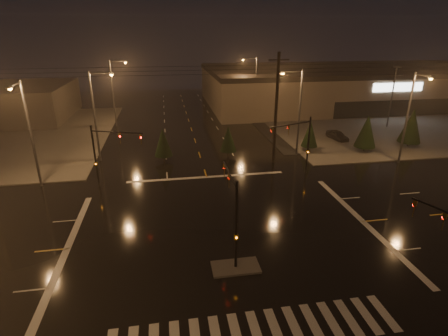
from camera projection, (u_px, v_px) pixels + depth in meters
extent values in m
plane|color=black|center=(225.00, 234.00, 25.65)|extent=(140.00, 140.00, 0.00)
cube|color=#494741|center=(372.00, 121.00, 57.85)|extent=(36.00, 36.00, 0.12)
cube|color=#494741|center=(236.00, 267.00, 21.95)|extent=(3.00, 1.60, 0.15)
cube|color=beige|center=(256.00, 330.00, 17.39)|extent=(15.00, 2.60, 0.01)
cube|color=beige|center=(207.00, 177.00, 35.75)|extent=(16.00, 0.50, 0.01)
cube|color=black|center=(407.00, 123.00, 56.81)|extent=(50.00, 24.00, 0.08)
cube|color=#736252|center=(354.00, 86.00, 72.07)|extent=(60.00, 28.00, 7.00)
cube|color=black|center=(356.00, 69.00, 70.86)|extent=(60.20, 28.20, 0.80)
cube|color=white|center=(398.00, 87.00, 58.50)|extent=(9.00, 0.20, 1.40)
cube|color=black|center=(394.00, 108.00, 59.86)|extent=(22.00, 0.15, 2.80)
cylinder|color=black|center=(236.00, 227.00, 20.89)|extent=(0.18, 0.18, 6.00)
cylinder|color=black|center=(230.00, 174.00, 22.04)|extent=(0.12, 4.50, 0.12)
imported|color=#594707|center=(224.00, 164.00, 23.92)|extent=(0.16, 0.20, 1.00)
cube|color=#594707|center=(236.00, 237.00, 21.14)|extent=(0.25, 0.18, 0.35)
cylinder|color=black|center=(308.00, 145.00, 35.84)|extent=(0.18, 0.18, 6.00)
cylinder|color=black|center=(291.00, 125.00, 33.77)|extent=(4.74, 1.82, 0.12)
imported|color=#594707|center=(272.00, 128.00, 32.76)|extent=(0.24, 0.22, 1.00)
cube|color=#594707|center=(308.00, 152.00, 36.09)|extent=(0.25, 0.18, 0.35)
cylinder|color=black|center=(95.00, 157.00, 32.56)|extent=(0.18, 0.18, 6.00)
cylinder|color=black|center=(117.00, 132.00, 31.23)|extent=(4.74, 1.82, 0.12)
imported|color=#594707|center=(141.00, 134.00, 30.87)|extent=(0.24, 0.22, 1.00)
cube|color=#594707|center=(96.00, 164.00, 32.81)|extent=(0.25, 0.18, 0.35)
imported|color=#594707|center=(415.00, 200.00, 18.74)|extent=(0.22, 0.24, 1.00)
cylinder|color=#38383A|center=(95.00, 118.00, 38.56)|extent=(0.24, 0.24, 10.00)
cylinder|color=#38383A|center=(101.00, 73.00, 36.99)|extent=(2.40, 0.14, 0.14)
cube|color=#38383A|center=(111.00, 73.00, 37.18)|extent=(0.70, 0.30, 0.18)
sphere|color=orange|center=(111.00, 75.00, 37.23)|extent=(0.32, 0.32, 0.32)
cylinder|color=#38383A|center=(113.00, 94.00, 53.24)|extent=(0.24, 0.24, 10.00)
cylinder|color=#38383A|center=(118.00, 61.00, 51.68)|extent=(2.40, 0.14, 0.14)
cube|color=#38383A|center=(125.00, 61.00, 51.87)|extent=(0.70, 0.30, 0.18)
sphere|color=orange|center=(125.00, 62.00, 51.92)|extent=(0.32, 0.32, 0.32)
cylinder|color=#38383A|center=(299.00, 114.00, 40.31)|extent=(0.24, 0.24, 10.00)
cylinder|color=#38383A|center=(292.00, 71.00, 38.37)|extent=(2.40, 0.14, 0.14)
cube|color=#38383A|center=(283.00, 72.00, 38.22)|extent=(0.70, 0.30, 0.18)
sphere|color=orange|center=(283.00, 73.00, 38.27)|extent=(0.32, 0.32, 0.32)
cylinder|color=#38383A|center=(256.00, 88.00, 58.67)|extent=(0.24, 0.24, 10.00)
cylinder|color=#38383A|center=(250.00, 59.00, 56.73)|extent=(2.40, 0.14, 0.14)
cube|color=#38383A|center=(243.00, 59.00, 56.58)|extent=(0.70, 0.30, 0.18)
sphere|color=orange|center=(243.00, 60.00, 56.63)|extent=(0.32, 0.32, 0.32)
cylinder|color=#38383A|center=(31.00, 136.00, 31.89)|extent=(0.24, 0.24, 10.00)
cylinder|color=#38383A|center=(15.00, 84.00, 29.04)|extent=(0.14, 2.40, 0.14)
cube|color=#38383A|center=(10.00, 87.00, 28.04)|extent=(0.30, 0.70, 0.18)
sphere|color=orange|center=(10.00, 89.00, 28.09)|extent=(0.32, 0.32, 0.32)
cylinder|color=#38383A|center=(407.00, 120.00, 37.82)|extent=(0.24, 0.24, 10.00)
cylinder|color=#38383A|center=(424.00, 75.00, 34.97)|extent=(0.14, 2.40, 0.14)
cube|color=#38383A|center=(431.00, 77.00, 33.98)|extent=(0.30, 0.70, 0.18)
sphere|color=orange|center=(431.00, 79.00, 34.03)|extent=(0.32, 0.32, 0.32)
cylinder|color=black|center=(276.00, 110.00, 37.57)|extent=(0.32, 0.32, 12.00)
cube|color=black|center=(279.00, 60.00, 35.67)|extent=(2.20, 0.12, 0.12)
cylinder|color=black|center=(309.00, 149.00, 43.26)|extent=(0.18, 0.18, 0.70)
cone|color=black|center=(310.00, 134.00, 42.56)|extent=(2.00, 2.00, 3.13)
cylinder|color=black|center=(364.00, 149.00, 43.11)|extent=(0.18, 0.18, 0.70)
cone|color=black|center=(367.00, 131.00, 42.26)|extent=(2.54, 2.54, 3.97)
cylinder|color=black|center=(408.00, 144.00, 44.92)|extent=(0.18, 0.18, 0.70)
cone|color=black|center=(412.00, 125.00, 44.00)|extent=(2.76, 2.76, 4.32)
cylinder|color=black|center=(164.00, 158.00, 39.98)|extent=(0.18, 0.18, 0.70)
cone|color=black|center=(163.00, 142.00, 39.27)|extent=(2.05, 2.05, 3.20)
cylinder|color=black|center=(228.00, 154.00, 41.54)|extent=(0.18, 0.18, 0.70)
cone|color=black|center=(228.00, 139.00, 40.86)|extent=(1.94, 1.94, 3.02)
imported|color=black|center=(337.00, 135.00, 47.87)|extent=(2.12, 3.94, 1.28)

